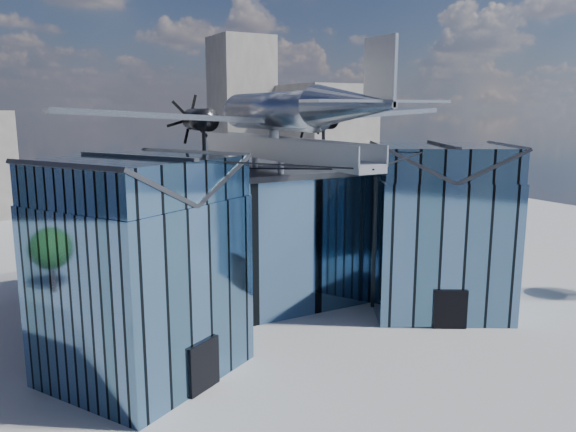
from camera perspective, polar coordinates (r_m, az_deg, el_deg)
ground_plane at (r=37.35m, az=1.51°, el=-11.43°), size 120.00×120.00×0.00m
museum at (r=40.62m, az=-2.60°, el=-1.42°), size 32.88×24.50×17.60m
bg_towers at (r=82.61m, az=-15.69°, el=7.51°), size 77.00×24.50×26.00m
tree_side_e at (r=60.27m, az=20.98°, el=0.32°), size 4.42×4.42×5.82m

